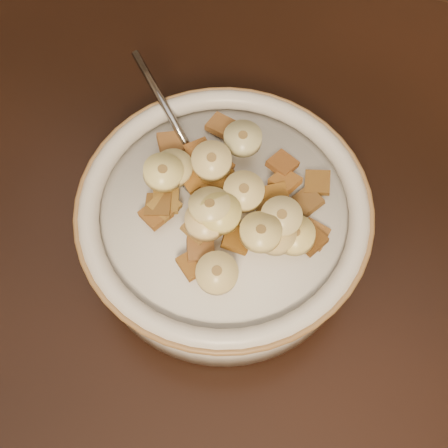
% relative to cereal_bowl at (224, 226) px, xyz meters
% --- Properties ---
extents(floor, '(4.00, 4.50, 0.10)m').
position_rel_cereal_bowl_xyz_m(floor, '(-0.19, -0.10, -0.83)').
color(floor, '#422816').
rests_on(floor, ground).
extents(cereal_bowl, '(0.23, 0.23, 0.05)m').
position_rel_cereal_bowl_xyz_m(cereal_bowl, '(0.00, 0.00, 0.00)').
color(cereal_bowl, beige).
rests_on(cereal_bowl, table).
extents(milk, '(0.19, 0.19, 0.00)m').
position_rel_cereal_bowl_xyz_m(milk, '(0.00, 0.00, 0.03)').
color(milk, silver).
rests_on(milk, cereal_bowl).
extents(spoon, '(0.07, 0.07, 0.01)m').
position_rel_cereal_bowl_xyz_m(spoon, '(-0.03, 0.02, 0.03)').
color(spoon, gray).
rests_on(spoon, cereal_bowl).
extents(cereal_square_0, '(0.03, 0.03, 0.01)m').
position_rel_cereal_bowl_xyz_m(cereal_square_0, '(0.06, 0.03, 0.03)').
color(cereal_square_0, brown).
rests_on(cereal_square_0, milk).
extents(cereal_square_1, '(0.03, 0.03, 0.01)m').
position_rel_cereal_bowl_xyz_m(cereal_square_1, '(0.07, -0.00, 0.04)').
color(cereal_square_1, brown).
rests_on(cereal_square_1, milk).
extents(cereal_square_2, '(0.02, 0.02, 0.01)m').
position_rel_cereal_bowl_xyz_m(cereal_square_2, '(0.04, 0.00, 0.04)').
color(cereal_square_2, brown).
rests_on(cereal_square_2, milk).
extents(cereal_square_3, '(0.03, 0.03, 0.01)m').
position_rel_cereal_bowl_xyz_m(cereal_square_3, '(0.03, 0.05, 0.04)').
color(cereal_square_3, brown).
rests_on(cereal_square_3, milk).
extents(cereal_square_4, '(0.03, 0.03, 0.01)m').
position_rel_cereal_bowl_xyz_m(cereal_square_4, '(-0.01, -0.03, 0.05)').
color(cereal_square_4, olive).
rests_on(cereal_square_4, milk).
extents(cereal_square_5, '(0.03, 0.03, 0.01)m').
position_rel_cereal_bowl_xyz_m(cereal_square_5, '(-0.05, -0.03, 0.04)').
color(cereal_square_5, olive).
rests_on(cereal_square_5, milk).
extents(cereal_square_6, '(0.03, 0.03, 0.01)m').
position_rel_cereal_bowl_xyz_m(cereal_square_6, '(-0.04, -0.02, 0.04)').
color(cereal_square_6, olive).
rests_on(cereal_square_6, milk).
extents(cereal_square_7, '(0.03, 0.03, 0.01)m').
position_rel_cereal_bowl_xyz_m(cereal_square_7, '(-0.03, 0.01, 0.05)').
color(cereal_square_7, brown).
rests_on(cereal_square_7, milk).
extents(cereal_square_8, '(0.02, 0.02, 0.01)m').
position_rel_cereal_bowl_xyz_m(cereal_square_8, '(-0.02, 0.03, 0.04)').
color(cereal_square_8, brown).
rests_on(cereal_square_8, milk).
extents(cereal_square_9, '(0.03, 0.03, 0.01)m').
position_rel_cereal_bowl_xyz_m(cereal_square_9, '(0.04, 0.02, 0.04)').
color(cereal_square_9, '#8F5D18').
rests_on(cereal_square_9, milk).
extents(cereal_square_10, '(0.02, 0.02, 0.01)m').
position_rel_cereal_bowl_xyz_m(cereal_square_10, '(0.07, 0.00, 0.03)').
color(cereal_square_10, '#955929').
rests_on(cereal_square_10, milk).
extents(cereal_square_11, '(0.03, 0.03, 0.01)m').
position_rel_cereal_bowl_xyz_m(cereal_square_11, '(-0.06, 0.04, 0.04)').
color(cereal_square_11, brown).
rests_on(cereal_square_11, milk).
extents(cereal_square_12, '(0.02, 0.02, 0.01)m').
position_rel_cereal_bowl_xyz_m(cereal_square_12, '(-0.04, 0.02, 0.04)').
color(cereal_square_12, brown).
rests_on(cereal_square_12, milk).
extents(cereal_square_13, '(0.03, 0.03, 0.01)m').
position_rel_cereal_bowl_xyz_m(cereal_square_13, '(-0.01, 0.01, 0.05)').
color(cereal_square_13, brown).
rests_on(cereal_square_13, milk).
extents(cereal_square_14, '(0.02, 0.02, 0.01)m').
position_rel_cereal_bowl_xyz_m(cereal_square_14, '(0.06, 0.05, 0.03)').
color(cereal_square_14, brown).
rests_on(cereal_square_14, milk).
extents(cereal_square_15, '(0.02, 0.02, 0.01)m').
position_rel_cereal_bowl_xyz_m(cereal_square_15, '(-0.01, 0.02, 0.05)').
color(cereal_square_15, brown).
rests_on(cereal_square_15, milk).
extents(cereal_square_16, '(0.03, 0.03, 0.01)m').
position_rel_cereal_bowl_xyz_m(cereal_square_16, '(-0.04, 0.04, 0.04)').
color(cereal_square_16, '#925B26').
rests_on(cereal_square_16, milk).
extents(cereal_square_17, '(0.03, 0.03, 0.01)m').
position_rel_cereal_bowl_xyz_m(cereal_square_17, '(-0.04, -0.01, 0.04)').
color(cereal_square_17, brown).
rests_on(cereal_square_17, milk).
extents(cereal_square_18, '(0.03, 0.03, 0.01)m').
position_rel_cereal_bowl_xyz_m(cereal_square_18, '(-0.00, -0.06, 0.04)').
color(cereal_square_18, brown).
rests_on(cereal_square_18, milk).
extents(cereal_square_19, '(0.02, 0.02, 0.01)m').
position_rel_cereal_bowl_xyz_m(cereal_square_19, '(0.02, -0.03, 0.04)').
color(cereal_square_19, brown).
rests_on(cereal_square_19, milk).
extents(cereal_square_20, '(0.03, 0.03, 0.01)m').
position_rel_cereal_bowl_xyz_m(cereal_square_20, '(-0.05, -0.02, 0.04)').
color(cereal_square_20, brown).
rests_on(cereal_square_20, milk).
extents(cereal_square_21, '(0.03, 0.03, 0.01)m').
position_rel_cereal_bowl_xyz_m(cereal_square_21, '(0.04, 0.04, 0.04)').
color(cereal_square_21, '#955619').
rests_on(cereal_square_21, milk).
extents(cereal_square_22, '(0.02, 0.02, 0.01)m').
position_rel_cereal_bowl_xyz_m(cereal_square_22, '(-0.03, 0.07, 0.03)').
color(cereal_square_22, brown).
rests_on(cereal_square_22, milk).
extents(cereal_square_23, '(0.03, 0.03, 0.01)m').
position_rel_cereal_bowl_xyz_m(cereal_square_23, '(0.04, -0.01, 0.04)').
color(cereal_square_23, brown).
rests_on(cereal_square_23, milk).
extents(cereal_square_24, '(0.03, 0.03, 0.01)m').
position_rel_cereal_bowl_xyz_m(cereal_square_24, '(-0.00, -0.04, 0.04)').
color(cereal_square_24, '#925C34').
rests_on(cereal_square_24, milk).
extents(banana_slice_0, '(0.04, 0.04, 0.01)m').
position_rel_cereal_bowl_xyz_m(banana_slice_0, '(-0.00, -0.03, 0.06)').
color(banana_slice_0, '#D3B775').
rests_on(banana_slice_0, milk).
extents(banana_slice_1, '(0.04, 0.04, 0.01)m').
position_rel_cereal_bowl_xyz_m(banana_slice_1, '(-0.00, 0.06, 0.05)').
color(banana_slice_1, '#CDC287').
rests_on(banana_slice_1, milk).
extents(banana_slice_2, '(0.04, 0.04, 0.01)m').
position_rel_cereal_bowl_xyz_m(banana_slice_2, '(0.05, -0.00, 0.06)').
color(banana_slice_2, '#CDC289').
rests_on(banana_slice_2, milk).
extents(banana_slice_3, '(0.04, 0.04, 0.01)m').
position_rel_cereal_bowl_xyz_m(banana_slice_3, '(0.06, -0.01, 0.05)').
color(banana_slice_3, '#F3D380').
rests_on(banana_slice_3, milk).
extents(banana_slice_4, '(0.04, 0.04, 0.02)m').
position_rel_cereal_bowl_xyz_m(banana_slice_4, '(-0.00, -0.02, 0.06)').
color(banana_slice_4, '#D6B672').
rests_on(banana_slice_4, milk).
extents(banana_slice_5, '(0.04, 0.04, 0.01)m').
position_rel_cereal_bowl_xyz_m(banana_slice_5, '(-0.05, 0.00, 0.05)').
color(banana_slice_5, '#E5D485').
rests_on(banana_slice_5, milk).
extents(banana_slice_6, '(0.03, 0.03, 0.01)m').
position_rel_cereal_bowl_xyz_m(banana_slice_6, '(-0.05, 0.01, 0.05)').
color(banana_slice_6, '#FADDA1').
rests_on(banana_slice_6, milk).
extents(banana_slice_7, '(0.04, 0.04, 0.01)m').
position_rel_cereal_bowl_xyz_m(banana_slice_7, '(0.02, -0.06, 0.05)').
color(banana_slice_7, '#DABB68').
rests_on(banana_slice_7, milk).
extents(banana_slice_8, '(0.03, 0.03, 0.01)m').
position_rel_cereal_bowl_xyz_m(banana_slice_8, '(-0.02, 0.02, 0.06)').
color(banana_slice_8, '#F5D886').
rests_on(banana_slice_8, milk).
extents(banana_slice_9, '(0.04, 0.04, 0.01)m').
position_rel_cereal_bowl_xyz_m(banana_slice_9, '(0.05, -0.02, 0.05)').
color(banana_slice_9, tan).
rests_on(banana_slice_9, milk).
extents(banana_slice_10, '(0.04, 0.04, 0.01)m').
position_rel_cereal_bowl_xyz_m(banana_slice_10, '(0.00, -0.02, 0.06)').
color(banana_slice_10, '#D3C065').
rests_on(banana_slice_10, milk).
extents(banana_slice_11, '(0.03, 0.03, 0.01)m').
position_rel_cereal_bowl_xyz_m(banana_slice_11, '(0.04, -0.02, 0.06)').
color(banana_slice_11, '#EDC878').
rests_on(banana_slice_11, milk).
extents(banana_slice_12, '(0.04, 0.04, 0.01)m').
position_rel_cereal_bowl_xyz_m(banana_slice_12, '(0.01, 0.00, 0.06)').
color(banana_slice_12, '#E5D18A').
rests_on(banana_slice_12, milk).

